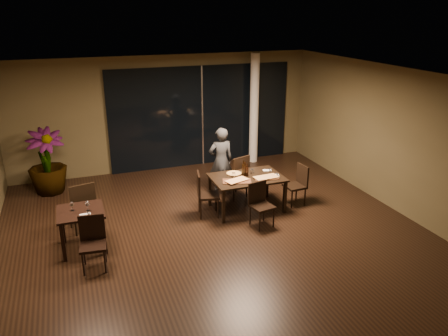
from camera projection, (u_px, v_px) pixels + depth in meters
ground at (215, 233)px, 8.45m from camera, size 8.00×8.00×0.00m
wall_back at (165, 113)px, 11.50m from camera, size 8.00×0.10×3.00m
wall_front at (345, 286)px, 4.36m from camera, size 8.00×0.10×3.00m
wall_right at (395, 139)px, 9.24m from camera, size 0.10×8.00×3.00m
ceiling at (213, 76)px, 7.41m from camera, size 8.00×8.00×0.04m
window_panel at (202, 116)px, 11.80m from camera, size 5.00×0.06×2.70m
column at (254, 109)px, 11.92m from camera, size 0.24×0.24×3.00m
main_table at (247, 180)px, 9.24m from camera, size 1.50×1.00×0.75m
side_table at (81, 217)px, 7.73m from camera, size 0.80×0.80×0.75m
chair_main_far at (237, 175)px, 9.84m from camera, size 0.60×0.60×1.02m
chair_main_near at (260, 202)px, 8.65m from camera, size 0.48×0.48×0.89m
chair_main_left at (204, 192)px, 9.01m from camera, size 0.52×0.52×0.95m
chair_main_right at (298, 182)px, 9.58m from camera, size 0.45×0.45×0.89m
chair_side_far at (82, 204)px, 8.35m from camera, size 0.57×0.57×1.02m
chair_side_near at (93, 239)px, 7.22m from camera, size 0.46×0.46×0.91m
diner at (221, 161)px, 10.07m from camera, size 0.55×0.38×1.57m
potted_plant at (47, 162)px, 10.07m from camera, size 1.00×1.00×1.53m
pizza_board_left at (237, 181)px, 8.96m from camera, size 0.64×0.46×0.01m
pizza_board_right at (266, 178)px, 9.13m from camera, size 0.54×0.32×0.01m
oblong_pizza_left at (237, 181)px, 8.96m from camera, size 0.50×0.34×0.02m
oblong_pizza_right at (266, 177)px, 9.12m from camera, size 0.50×0.27×0.02m
round_pizza at (234, 173)px, 9.38m from camera, size 0.31×0.31×0.01m
bottle_a at (245, 169)px, 9.23m from camera, size 0.07×0.07×0.30m
bottle_b at (247, 170)px, 9.20m from camera, size 0.06×0.06×0.28m
bottle_c at (243, 168)px, 9.26m from camera, size 0.07×0.07×0.33m
tumbler_left at (234, 175)px, 9.20m from camera, size 0.08×0.08×0.09m
tumbler_right at (252, 171)px, 9.41m from camera, size 0.08×0.08×0.09m
napkin_near at (275, 175)px, 9.29m from camera, size 0.20×0.14×0.01m
napkin_far at (267, 170)px, 9.56m from camera, size 0.20×0.15×0.01m
wine_glass_a at (72, 206)px, 7.66m from camera, size 0.07×0.07×0.16m
wine_glass_b at (88, 206)px, 7.65m from camera, size 0.08×0.08×0.17m
side_napkin at (85, 215)px, 7.51m from camera, size 0.19×0.12×0.01m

